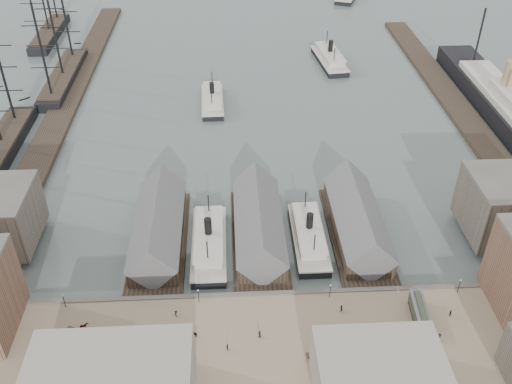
{
  "coord_description": "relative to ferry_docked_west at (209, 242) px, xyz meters",
  "views": [
    {
      "loc": [
        -6.83,
        -98.94,
        97.7
      ],
      "look_at": [
        0.0,
        30.0,
        6.0
      ],
      "focal_mm": 40.0,
      "sensor_mm": 36.0,
      "label": 1
    }
  ],
  "objects": [
    {
      "name": "pedestrian_8",
      "position": [
        53.81,
        -27.62,
        0.42
      ],
      "size": [
        0.46,
        1.03,
        1.74
      ],
      "primitive_type": "imported",
      "rotation": [
        0.0,
        0.0,
        1.53
      ],
      "color": "black",
      "rests_on": "quay"
    },
    {
      "name": "east_wharf",
      "position": [
        91.0,
        76.49,
        -1.65
      ],
      "size": [
        10.0,
        180.0,
        1.6
      ],
      "primitive_type": "cube",
      "color": "#2D231C",
      "rests_on": "ground"
    },
    {
      "name": "street_bldg_west",
      "position": [
        -17.0,
        -45.51,
        5.55
      ],
      "size": [
        30.0,
        16.0,
        12.0
      ],
      "primitive_type": "cube",
      "color": "gray",
      "rests_on": "quay"
    },
    {
      "name": "ferry_docked_west",
      "position": [
        0.0,
        0.0,
        0.0
      ],
      "size": [
        8.77,
        29.25,
        10.44
      ],
      "color": "black",
      "rests_on": "ground"
    },
    {
      "name": "ferry_open_near",
      "position": [
        0.09,
        82.71,
        -0.22
      ],
      "size": [
        8.64,
        26.84,
        9.52
      ],
      "rotation": [
        0.0,
        0.0,
        0.02
      ],
      "color": "black",
      "rests_on": "ground"
    },
    {
      "name": "sailing_ship_mid",
      "position": [
        -60.18,
        105.75,
        0.29
      ],
      "size": [
        9.32,
        53.83,
        38.3
      ],
      "color": "black",
      "rests_on": "ground"
    },
    {
      "name": "lamp_post_near_e",
      "position": [
        28.0,
        -20.51,
        2.26
      ],
      "size": [
        0.44,
        0.44,
        3.92
      ],
      "color": "black",
      "rests_on": "quay"
    },
    {
      "name": "pedestrian_2",
      "position": [
        -6.88,
        -24.57,
        0.41
      ],
      "size": [
        0.89,
        1.23,
        1.72
      ],
      "primitive_type": "imported",
      "rotation": [
        0.0,
        0.0,
        1.32
      ],
      "color": "black",
      "rests_on": "quay"
    },
    {
      "name": "pedestrian_6",
      "position": [
        29.81,
        -25.01,
        0.46
      ],
      "size": [
        1.11,
        1.11,
        1.81
      ],
      "primitive_type": "imported",
      "rotation": [
        0.0,
        0.0,
        3.94
      ],
      "color": "black",
      "rests_on": "quay"
    },
    {
      "name": "quay",
      "position": [
        13.0,
        -33.51,
        -1.45
      ],
      "size": [
        180.0,
        30.0,
        2.0
      ],
      "primitive_type": "cube",
      "color": "#8A765D",
      "rests_on": "ground"
    },
    {
      "name": "ferry_shed_east",
      "position": [
        39.0,
        3.37,
        2.19
      ],
      "size": [
        14.0,
        42.0,
        12.6
      ],
      "color": "#2D231C",
      "rests_on": "ground"
    },
    {
      "name": "lamp_post_far_w",
      "position": [
        -32.0,
        -20.51,
        2.26
      ],
      "size": [
        0.44,
        0.44,
        3.92
      ],
      "color": "black",
      "rests_on": "quay"
    },
    {
      "name": "lamp_post_near_w",
      "position": [
        -2.0,
        -20.51,
        2.26
      ],
      "size": [
        0.44,
        0.44,
        3.92
      ],
      "color": "black",
      "rests_on": "quay"
    },
    {
      "name": "horse_cart_right",
      "position": [
        23.72,
        -37.76,
        0.38
      ],
      "size": [
        4.75,
        2.11,
        1.64
      ],
      "rotation": [
        0.0,
        0.0,
        1.69
      ],
      "color": "black",
      "rests_on": "quay"
    },
    {
      "name": "street_bldg_center",
      "position": [
        33.0,
        -45.51,
        4.55
      ],
      "size": [
        24.0,
        16.0,
        10.0
      ],
      "primitive_type": "cube",
      "color": "gray",
      "rests_on": "quay"
    },
    {
      "name": "tram",
      "position": [
        46.47,
        -28.12,
        1.53
      ],
      "size": [
        3.64,
        11.04,
        3.86
      ],
      "rotation": [
        0.0,
        0.0,
        -0.08
      ],
      "color": "black",
      "rests_on": "quay"
    },
    {
      "name": "ferry_docked_east",
      "position": [
        26.0,
        1.33,
        -0.13
      ],
      "size": [
        8.31,
        27.68,
        9.89
      ],
      "color": "black",
      "rests_on": "ground"
    },
    {
      "name": "sailing_ship_far",
      "position": [
        -78.32,
        158.42,
        0.14
      ],
      "size": [
        8.72,
        48.44,
        35.85
      ],
      "color": "black",
      "rests_on": "ground"
    },
    {
      "name": "pedestrian_3",
      "position": [
        4.34,
        -34.39,
        0.36
      ],
      "size": [
        0.67,
        1.02,
        1.61
      ],
      "primitive_type": "imported",
      "rotation": [
        0.0,
        0.0,
        1.89
      ],
      "color": "black",
      "rests_on": "quay"
    },
    {
      "name": "ferry_shed_center",
      "position": [
        13.0,
        3.37,
        2.19
      ],
      "size": [
        14.0,
        42.0,
        12.6
      ],
      "color": "#2D231C",
      "rests_on": "ground"
    },
    {
      "name": "ferry_open_mid",
      "position": [
        50.31,
        119.36,
        0.13
      ],
      "size": [
        12.64,
        31.69,
        11.02
      ],
      "rotation": [
        0.0,
        0.0,
        0.11
      ],
      "color": "black",
      "rests_on": "ground"
    },
    {
      "name": "pedestrian_5",
      "position": [
        27.2,
        -32.0,
        0.45
      ],
      "size": [
        0.75,
        0.81,
        1.79
      ],
      "primitive_type": "imported",
      "rotation": [
        0.0,
        0.0,
        1.0
      ],
      "color": "black",
      "rests_on": "quay"
    },
    {
      "name": "pedestrian_4",
      "position": [
        11.26,
        -31.34,
        0.44
      ],
      "size": [
        0.84,
        1.01,
        1.77
      ],
      "primitive_type": "imported",
      "rotation": [
        0.0,
        0.0,
        4.34
      ],
      "color": "black",
      "rests_on": "quay"
    },
    {
      "name": "ocean_steamer",
      "position": [
        105.0,
        68.66,
        2.02
      ],
      "size": [
        14.2,
        103.78,
        20.76
      ],
      "color": "black",
      "rests_on": "ground"
    },
    {
      "name": "west_wharf",
      "position": [
        -55.0,
        86.49,
        -1.65
      ],
      "size": [
        10.0,
        220.0,
        1.6
      ],
      "primitive_type": "cube",
      "color": "#2D231C",
      "rests_on": "ground"
    },
    {
      "name": "pedestrian_7",
      "position": [
        49.27,
        -34.04,
        0.4
      ],
      "size": [
        1.22,
        1.22,
        1.7
      ],
      "primitive_type": "imported",
      "rotation": [
        0.0,
        0.0,
        3.94
      ],
      "color": "black",
      "rests_on": "quay"
    },
    {
      "name": "lamp_post_far_e",
      "position": [
        58.0,
        -20.51,
        2.26
      ],
      "size": [
        0.44,
        0.44,
        3.92
      ],
      "color": "black",
      "rests_on": "quay"
    },
    {
      "name": "ferry_shed_west",
      "position": [
        -13.0,
        3.37,
        2.19
      ],
      "size": [
        14.0,
        42.0,
        12.6
      ],
      "color": "#2D231C",
      "rests_on": "ground"
    },
    {
      "name": "seawall",
      "position": [
        13.0,
        -18.71,
        -1.3
      ],
      "size": [
        180.0,
        1.2,
        2.3
      ],
      "primitive_type": "cube",
      "color": "#59544C",
      "rests_on": "ground"
    },
    {
      "name": "pedestrian_0",
      "position": [
        -27.25,
        -28.85,
        0.37
      ],
      "size": [
        0.71,
        0.61,
        1.63
      ],
      "primitive_type": "imported",
      "rotation": [
        0.0,
        0.0,
        5.93
      ],
      "color": "black",
      "rests_on": "quay"
    },
    {
      "name": "horse_cart_left",
      "position": [
        -27.13,
        -27.39,
        0.38
      ],
      "size": [
        4.79,
        3.33,
        1.64
      ],
      "rotation": [
        0.0,
        0.0,
        1.11
      ],
      "color": "black",
      "rests_on": "quay"
    },
    {
      "name": "horse_cart_center",
      "position": [
        -3.61,
        -30.95,
        0.32
      ],
      "size": [
        4.76,
        3.2,
        1.46
      ],
      "rotation": [
        0.0,
        0.0,
        1.09
      ],
      "color": "black",
      "rests_on": "quay"
    },
    {
      "name": "ground",
      "position": [
        13.0,
        -13.51,
        -2.45
      ],
      "size": [
        900.0,
        900.0,
        0.0
      ],
      "primitive_type": "plane",
      "color": "#4E5A58",
      "rests_on": "ground"
    },
    {
      "name": "pedestrian_1",
      "position": [
        -19.8,
        -32.19,
        0.44
      ],
      "size": [
        1.09,
        1.08,
        1.78
      ],
      "primitive_type": "imported",
      "rotation": [
        0.0,
        0.0,
        3.88
      ],
      "color": "black",
      "rests_on": "quay"
    }
  ]
}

